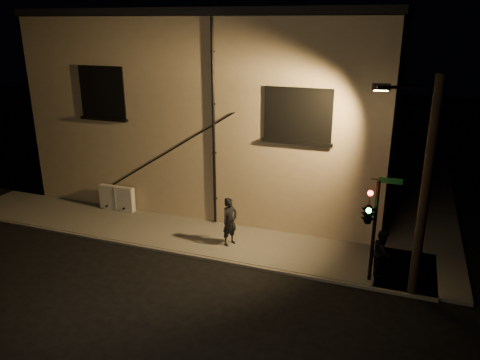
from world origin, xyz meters
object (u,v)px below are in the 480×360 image
at_px(pedestrian_b, 382,252).
at_px(utility_cabinet, 117,198).
at_px(pedestrian_a, 230,221).
at_px(streetlamp_pole, 422,184).
at_px(traffic_signal, 369,212).

bearing_deg(pedestrian_b, utility_cabinet, 81.99).
distance_m(pedestrian_a, streetlamp_pole, 7.16).
bearing_deg(pedestrian_b, traffic_signal, 142.80).
xyz_separation_m(utility_cabinet, pedestrian_b, (11.70, -1.78, 0.23)).
relative_size(pedestrian_a, streetlamp_pole, 0.27).
xyz_separation_m(pedestrian_b, traffic_signal, (-0.51, -0.66, 1.64)).
bearing_deg(traffic_signal, pedestrian_a, 169.50).
distance_m(pedestrian_a, traffic_signal, 5.41).
distance_m(utility_cabinet, pedestrian_a, 6.27).
distance_m(utility_cabinet, pedestrian_b, 11.83).
bearing_deg(pedestrian_b, pedestrian_a, 87.68).
height_order(pedestrian_a, pedestrian_b, pedestrian_a).
xyz_separation_m(pedestrian_a, streetlamp_pole, (6.57, -1.05, 2.64)).
xyz_separation_m(utility_cabinet, pedestrian_a, (6.08, -1.49, 0.38)).
bearing_deg(traffic_signal, pedestrian_b, 52.17).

